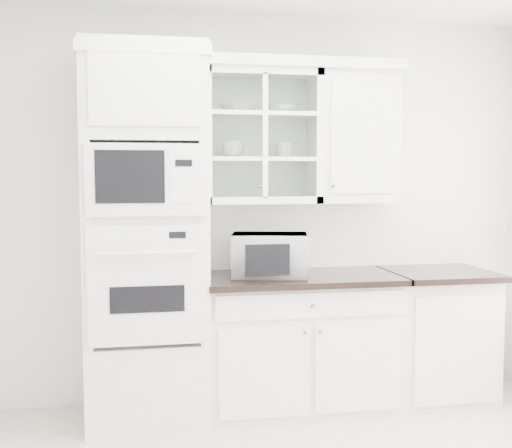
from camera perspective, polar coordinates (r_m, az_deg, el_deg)
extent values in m
cube|color=white|center=(4.55, -0.36, 1.33)|extent=(4.00, 0.02, 2.70)
cube|color=white|center=(4.17, -9.76, -1.10)|extent=(0.76, 0.65, 2.40)
cube|color=white|center=(3.88, -9.64, -5.41)|extent=(0.70, 0.03, 0.72)
cube|color=black|center=(3.87, -9.62, -6.62)|extent=(0.44, 0.01, 0.16)
cube|color=white|center=(3.82, -9.76, 3.87)|extent=(0.70, 0.03, 0.43)
cube|color=black|center=(3.80, -11.12, 4.15)|extent=(0.40, 0.01, 0.31)
cube|color=white|center=(4.47, 3.92, -10.57)|extent=(1.30, 0.60, 0.88)
cube|color=black|center=(4.34, 4.06, -4.82)|extent=(1.32, 0.67, 0.04)
cube|color=white|center=(4.81, 15.69, -9.64)|extent=(0.70, 0.60, 0.88)
cube|color=black|center=(4.69, 16.00, -4.28)|extent=(0.72, 0.67, 0.04)
cube|color=white|center=(4.40, 0.39, 7.73)|extent=(0.80, 0.33, 0.90)
cube|color=white|center=(4.39, 0.39, 5.78)|extent=(0.74, 0.29, 0.02)
cube|color=white|center=(4.41, 0.39, 9.68)|extent=(0.74, 0.29, 0.02)
cube|color=white|center=(4.58, 8.79, 7.56)|extent=(0.55, 0.33, 0.90)
cube|color=white|center=(4.41, -0.92, 14.07)|extent=(2.14, 0.38, 0.07)
imported|color=white|center=(4.27, 1.22, -2.75)|extent=(0.57, 0.51, 0.29)
imported|color=white|center=(4.37, -1.55, 10.23)|extent=(0.30, 0.30, 0.06)
imported|color=white|center=(4.46, 2.34, 10.13)|extent=(0.20, 0.20, 0.06)
imported|color=white|center=(4.38, -2.02, 6.64)|extent=(0.17, 0.17, 0.11)
imported|color=white|center=(4.42, 2.54, 6.56)|extent=(0.13, 0.13, 0.10)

